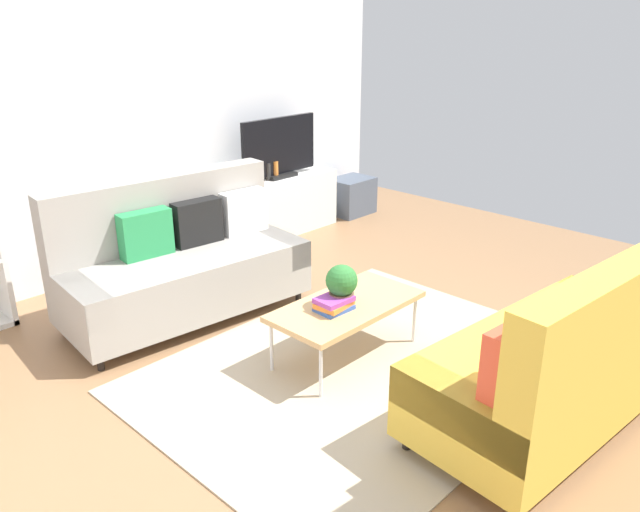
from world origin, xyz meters
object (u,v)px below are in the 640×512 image
Objects in this scene: couch_beige at (181,261)px; couch_green at (564,358)px; table_book_0 at (334,308)px; storage_trunk at (351,196)px; vase_0 at (234,178)px; coffee_table at (346,307)px; tv_console at (279,205)px; tv at (279,148)px; bottle_2 at (275,170)px; potted_plant at (342,285)px; bottle_1 at (268,172)px; bottle_0 at (262,175)px; vase_1 at (245,174)px.

couch_beige is 1.00× the size of couch_green.
storage_trunk is at bearing 39.12° from table_book_0.
coffee_table is at bearing -111.80° from vase_0.
tv_console is (1.26, 3.77, -0.12)m from couch_green.
couch_green is 3.99m from tv.
tv_console is at bearing 174.81° from storage_trunk.
table_book_0 is (-0.14, -0.01, 0.04)m from coffee_table.
bottle_2 is at bearing 57.69° from coffee_table.
potted_plant is 2.62m from vase_0.
couch_beige is 2.07m from bottle_2.
bottle_1 is at bearing -167.70° from tv_console.
vase_0 is at bearing 173.12° from tv.
couch_green is 3.89m from bottle_1.
vase_0 is (1.02, 2.40, 0.15)m from potted_plant.
tv_console is 7.56× the size of bottle_1.
bottle_0 is (-0.28, -0.04, 0.39)m from tv_console.
storage_trunk is 1.62m from vase_1.
storage_trunk is at bearing -5.10° from vase_0.
coffee_table is 7.33× the size of bottle_0.
potted_plant is at bearing -123.29° from bottle_2.
vase_1 is at bearing 149.56° from bottle_0.
vase_0 is at bearing 167.21° from bottle_1.
couch_green is 10.69× the size of vase_1.
vase_0 reaches higher than coffee_table.
bottle_1 is at bearing -12.79° from vase_0.
tv is at bearing -148.86° from couch_beige.
vase_0 reaches higher than storage_trunk.
table_book_0 is (-1.68, -2.34, -0.52)m from tv.
tv is 0.36m from bottle_0.
tv_console is at bearing 12.30° from bottle_1.
storage_trunk is 1.38m from bottle_1.
storage_trunk is (2.36, 3.67, -0.22)m from couch_green.
bottle_1 is (-1.28, 0.06, 0.51)m from storage_trunk.
vase_0 is 0.15m from vase_1.
tv reaches higher than vase_0.
tv_console is 0.48m from bottle_0.
couch_green reaches higher than bottle_0.
couch_green is 3.79× the size of storage_trunk.
bottle_1 is (0.25, -0.09, 0.00)m from vase_1.
couch_green is 10.64× the size of bottle_1.
table_book_0 is 1.41× the size of vase_0.
bottle_2 is (1.18, 3.73, 0.29)m from couch_green.
bottle_2 is at bearing -165.71° from tv.
bottle_0 reaches higher than table_book_0.
couch_green is at bearing -107.59° from bottle_2.
potted_plant is 2.67m from bottle_0.
storage_trunk is 2.78× the size of bottle_2.
vase_0 is 0.32m from bottle_0.
storage_trunk is at bearing -4.16° from tv.
table_book_0 is at bearing -124.60° from bottle_2.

